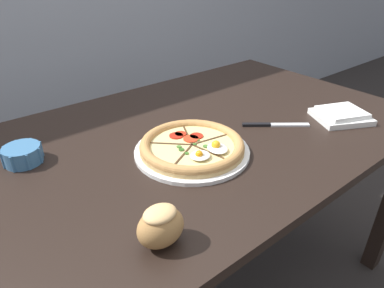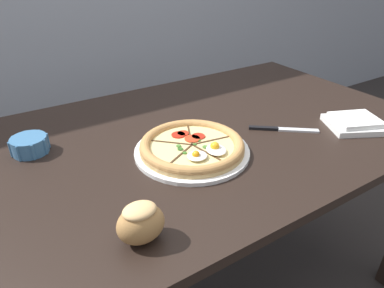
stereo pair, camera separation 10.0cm
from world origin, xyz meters
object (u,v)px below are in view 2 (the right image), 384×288
object	(u,v)px
pizza	(192,147)
ramekin_bowl	(30,145)
knife_main	(283,129)
napkin_folded	(355,123)
bread_piece_near	(141,222)
dining_table	(196,155)

from	to	relation	value
pizza	ramekin_bowl	distance (m)	0.48
pizza	knife_main	world-z (taller)	pizza
napkin_folded	bread_piece_near	size ratio (longest dim) A/B	2.16
dining_table	napkin_folded	distance (m)	0.55
napkin_folded	bread_piece_near	distance (m)	0.83
dining_table	bread_piece_near	xyz separation A→B (m)	(-0.35, -0.34, 0.14)
dining_table	pizza	size ratio (longest dim) A/B	4.70
pizza	ramekin_bowl	bearing A→B (deg)	147.25
dining_table	knife_main	xyz separation A→B (m)	(0.25, -0.14, 0.09)
ramekin_bowl	bread_piece_near	bearing A→B (deg)	-75.62
bread_piece_near	napkin_folded	bearing A→B (deg)	6.18
dining_table	napkin_folded	bearing A→B (deg)	-28.31
dining_table	ramekin_bowl	distance (m)	0.52
pizza	ramekin_bowl	size ratio (longest dim) A/B	3.07
ramekin_bowl	bread_piece_near	size ratio (longest dim) A/B	1.06
bread_piece_near	pizza	bearing A→B (deg)	41.17
dining_table	bread_piece_near	size ratio (longest dim) A/B	15.31
napkin_folded	knife_main	size ratio (longest dim) A/B	1.18
pizza	bread_piece_near	distance (m)	0.36
napkin_folded	dining_table	bearing A→B (deg)	151.69
pizza	dining_table	bearing A→B (deg)	52.54
napkin_folded	knife_main	world-z (taller)	napkin_folded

